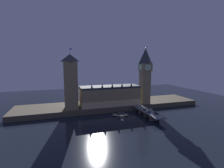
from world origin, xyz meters
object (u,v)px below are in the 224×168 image
victoria_tower (71,82)px  car_northbound_lead (145,110)px  car_southbound_lead (156,113)px  pedestrian_near_rail (152,115)px  street_lamp_mid (153,107)px  car_northbound_trail (149,112)px  street_lamp_near (152,111)px  boat_upstream (120,115)px  pedestrian_mid_walk (155,111)px  clock_tower (145,74)px  street_lamp_far (137,103)px  pedestrian_far_rail (140,108)px

victoria_tower → car_northbound_lead: (72.19, -30.73, -28.27)m
car_southbound_lead → pedestrian_near_rail: 8.64m
victoria_tower → street_lamp_mid: (79.83, -33.40, -24.83)m
car_northbound_trail → car_southbound_lead: size_ratio=0.91×
street_lamp_near → boat_upstream: size_ratio=0.41×
victoria_tower → pedestrian_mid_walk: (79.43, -37.86, -28.01)m
car_northbound_trail → car_southbound_lead: (4.82, -5.58, 0.02)m
clock_tower → boat_upstream: 60.65m
clock_tower → street_lamp_near: clock_tower is taller
street_lamp_far → clock_tower: bearing=43.6°
pedestrian_near_rail → boat_upstream: bearing=131.4°
clock_tower → pedestrian_far_rail: bearing=-128.6°
victoria_tower → street_lamp_mid: victoria_tower is taller
clock_tower → pedestrian_far_rail: 44.55m
victoria_tower → pedestrian_far_rail: (69.78, -23.57, -28.03)m
street_lamp_near → car_southbound_lead: bearing=27.1°
street_lamp_far → pedestrian_far_rail: bearing=-85.3°
clock_tower → street_lamp_mid: clock_tower is taller
street_lamp_mid → clock_tower: bearing=76.7°
car_southbound_lead → pedestrian_mid_walk: pedestrian_mid_walk is taller
car_northbound_trail → pedestrian_mid_walk: (7.24, 0.77, 0.30)m
car_northbound_lead → street_lamp_far: 12.94m
pedestrian_near_rail → street_lamp_far: 30.47m
car_northbound_trail → car_northbound_lead: bearing=90.0°
pedestrian_near_rail → boat_upstream: pedestrian_near_rail is taller
car_northbound_lead → street_lamp_mid: (7.64, -2.67, 3.44)m
car_northbound_lead → street_lamp_mid: street_lamp_mid is taller
clock_tower → street_lamp_mid: bearing=-103.3°
car_southbound_lead → street_lamp_near: street_lamp_near is taller
victoria_tower → pedestrian_mid_walk: 92.34m
street_lamp_mid → boat_upstream: size_ratio=0.38×
pedestrian_far_rail → street_lamp_near: bearing=-90.9°
car_southbound_lead → boat_upstream: car_southbound_lead is taller
pedestrian_mid_walk → boat_upstream: pedestrian_mid_walk is taller
pedestrian_mid_walk → boat_upstream: 35.14m
clock_tower → street_lamp_far: (-17.94, -17.08, -31.00)m
pedestrian_near_rail → pedestrian_mid_walk: size_ratio=0.86×
pedestrian_mid_walk → street_lamp_far: 21.94m
pedestrian_near_rail → street_lamp_near: 3.74m
pedestrian_mid_walk → pedestrian_far_rail: 17.24m
pedestrian_near_rail → street_lamp_near: street_lamp_near is taller
car_northbound_trail → pedestrian_near_rail: size_ratio=2.63×
car_southbound_lead → pedestrian_mid_walk: (2.41, 6.35, 0.28)m
clock_tower → pedestrian_near_rail: clock_tower is taller
car_northbound_lead → pedestrian_near_rail: 18.36m
car_southbound_lead → clock_tower: bearing=76.4°
clock_tower → car_northbound_lead: size_ratio=14.74×
clock_tower → pedestrian_near_rail: size_ratio=41.95×
clock_tower → pedestrian_mid_walk: bearing=-102.3°
pedestrian_mid_walk → boat_upstream: size_ratio=0.11×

